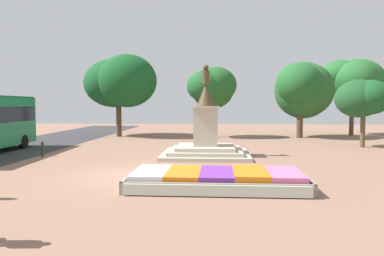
# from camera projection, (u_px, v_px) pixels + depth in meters

# --- Properties ---
(ground_plane) EXTENTS (78.71, 78.71, 0.00)m
(ground_plane) POSITION_uv_depth(u_px,v_px,m) (133.00, 175.00, 15.39)
(ground_plane) COLOR #8C6651
(flower_planter) EXTENTS (6.25, 3.01, 0.61)m
(flower_planter) POSITION_uv_depth(u_px,v_px,m) (217.00, 180.00, 13.04)
(flower_planter) COLOR #38281C
(flower_planter) RESTS_ON ground_plane
(statue_monument) EXTENTS (4.81, 4.81, 5.10)m
(statue_monument) POSITION_uv_depth(u_px,v_px,m) (206.00, 139.00, 21.00)
(statue_monument) COLOR #B4AA96
(statue_monument) RESTS_ON ground_plane
(kerb_bollard_north) EXTENTS (0.17, 0.17, 0.85)m
(kerb_bollard_north) POSITION_uv_depth(u_px,v_px,m) (42.00, 148.00, 20.88)
(kerb_bollard_north) COLOR #2D2D33
(kerb_bollard_north) RESTS_ON ground_plane
(park_tree_far_left) EXTENTS (4.34, 4.45, 6.17)m
(park_tree_far_left) POSITION_uv_depth(u_px,v_px,m) (212.00, 87.00, 32.77)
(park_tree_far_left) COLOR #4C3823
(park_tree_far_left) RESTS_ON ground_plane
(park_tree_behind_statue) EXTENTS (5.20, 5.81, 6.60)m
(park_tree_behind_statue) POSITION_uv_depth(u_px,v_px,m) (304.00, 89.00, 32.65)
(park_tree_behind_statue) COLOR #4C3823
(park_tree_behind_statue) RESTS_ON ground_plane
(park_tree_far_right) EXTENTS (3.64, 3.23, 4.57)m
(park_tree_far_right) POSITION_uv_depth(u_px,v_px,m) (363.00, 98.00, 25.01)
(park_tree_far_right) COLOR brown
(park_tree_far_right) RESTS_ON ground_plane
(park_tree_street_side) EXTENTS (6.94, 6.81, 7.27)m
(park_tree_street_side) POSITION_uv_depth(u_px,v_px,m) (121.00, 83.00, 33.84)
(park_tree_street_side) COLOR #4C3823
(park_tree_street_side) RESTS_ON ground_plane
(park_tree_distant) EXTENTS (5.92, 5.97, 7.14)m
(park_tree_distant) POSITION_uv_depth(u_px,v_px,m) (354.00, 80.00, 34.92)
(park_tree_distant) COLOR brown
(park_tree_distant) RESTS_ON ground_plane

